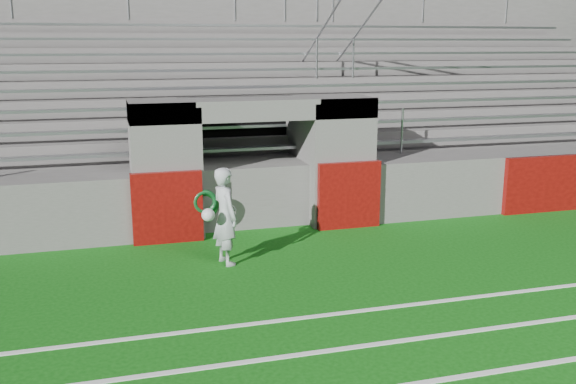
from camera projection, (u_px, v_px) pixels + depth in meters
name	position (u px, v px, depth m)	size (l,w,h in m)	color
ground	(308.00, 289.00, 9.76)	(90.00, 90.00, 0.00)	#0D520D
stadium_structure	(216.00, 127.00, 16.88)	(26.00, 8.48, 5.42)	#5A5856
goalkeeper_with_ball	(225.00, 216.00, 10.70)	(0.71, 0.71, 1.66)	#A9AFB3
hose_coil	(205.00, 204.00, 12.05)	(0.54, 0.14, 0.58)	#0B3B11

